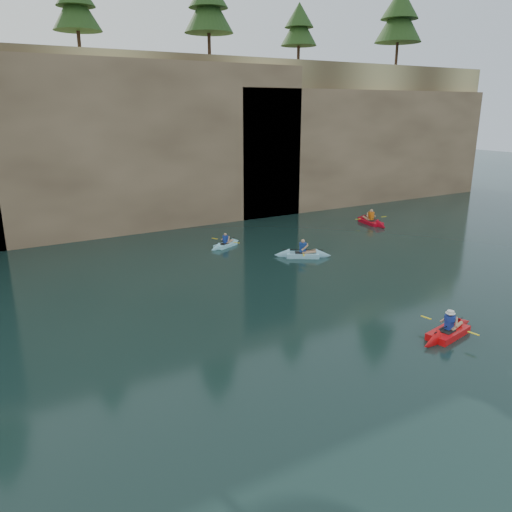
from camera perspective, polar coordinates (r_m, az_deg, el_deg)
ground at (r=15.79m, az=8.31°, el=-14.56°), size 160.00×160.00×0.00m
cliff at (r=41.35m, az=-18.87°, el=12.88°), size 70.00×16.00×12.00m
cliff_slab_center at (r=34.74m, az=-12.85°, el=12.27°), size 24.00×2.40×11.40m
cliff_slab_east at (r=45.15m, az=12.66°, el=12.23°), size 26.00×2.40×9.84m
sea_cave_center at (r=33.31m, az=-21.90°, el=4.16°), size 3.50×1.00×3.20m
sea_cave_east at (r=37.79m, az=-0.51°, el=7.74°), size 5.00×1.00×4.50m
main_kayaker at (r=19.94m, az=21.11°, el=-8.09°), size 3.42×2.25×1.24m
kayaker_ltblue_near at (r=28.23m, az=5.35°, el=0.20°), size 3.14×2.39×1.28m
kayaker_red_far at (r=37.09m, az=12.98°, el=3.85°), size 2.57×3.69×1.33m
kayaker_ltblue_mid at (r=30.29m, az=-3.51°, el=1.33°), size 2.75×1.93×1.04m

